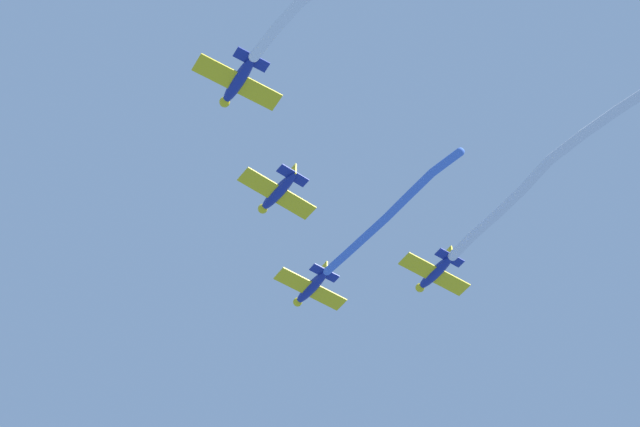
{
  "coord_description": "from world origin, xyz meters",
  "views": [
    {
      "loc": [
        8.55,
        56.43,
        4.5
      ],
      "look_at": [
        -4.39,
        5.75,
        69.29
      ],
      "focal_mm": 53.57,
      "sensor_mm": 36.0,
      "label": 1
    }
  ],
  "objects_px": {
    "airplane_lead": "(311,288)",
    "airplane_left_wing": "(278,192)",
    "airplane_right_wing": "(435,273)",
    "airplane_slot": "(238,81)"
  },
  "relations": [
    {
      "from": "airplane_lead",
      "to": "airplane_right_wing",
      "type": "distance_m",
      "value": 11.58
    },
    {
      "from": "airplane_lead",
      "to": "airplane_right_wing",
      "type": "relative_size",
      "value": 1.0
    },
    {
      "from": "airplane_lead",
      "to": "airplane_left_wing",
      "type": "height_order",
      "value": "same"
    },
    {
      "from": "airplane_slot",
      "to": "airplane_left_wing",
      "type": "bearing_deg",
      "value": -45.26
    },
    {
      "from": "airplane_lead",
      "to": "airplane_left_wing",
      "type": "xyz_separation_m",
      "value": [
        5.49,
        10.2,
        0.0
      ]
    },
    {
      "from": "airplane_left_wing",
      "to": "airplane_right_wing",
      "type": "xyz_separation_m",
      "value": [
        -16.21,
        -5.81,
        0.3
      ]
    },
    {
      "from": "airplane_lead",
      "to": "airplane_right_wing",
      "type": "xyz_separation_m",
      "value": [
        -10.72,
        4.38,
        0.3
      ]
    },
    {
      "from": "airplane_left_wing",
      "to": "airplane_slot",
      "type": "xyz_separation_m",
      "value": [
        5.47,
        10.19,
        -0.3
      ]
    },
    {
      "from": "airplane_lead",
      "to": "airplane_slot",
      "type": "relative_size",
      "value": 0.99
    },
    {
      "from": "airplane_left_wing",
      "to": "airplane_slot",
      "type": "relative_size",
      "value": 0.99
    }
  ]
}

